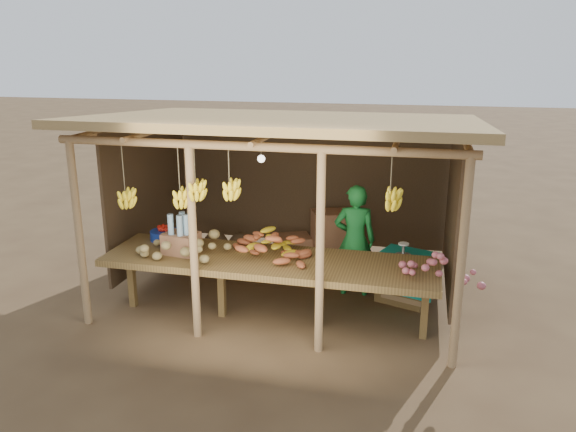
# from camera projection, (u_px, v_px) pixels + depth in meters

# --- Properties ---
(ground) EXTENTS (60.00, 60.00, 0.00)m
(ground) POSITION_uv_depth(u_px,v_px,m) (288.00, 290.00, 7.65)
(ground) COLOR brown
(ground) RESTS_ON ground
(stall_structure) EXTENTS (4.70, 3.50, 2.43)m
(stall_structure) POSITION_uv_depth(u_px,v_px,m) (286.00, 152.00, 7.05)
(stall_structure) COLOR #A17D53
(stall_structure) RESTS_ON ground
(counter) EXTENTS (3.90, 1.05, 0.80)m
(counter) POSITION_uv_depth(u_px,v_px,m) (269.00, 263.00, 6.56)
(counter) COLOR brown
(counter) RESTS_ON ground
(potato_heap) EXTENTS (1.13, 0.69, 0.37)m
(potato_heap) POSITION_uv_depth(u_px,v_px,m) (185.00, 240.00, 6.59)
(potato_heap) COLOR olive
(potato_heap) RESTS_ON counter
(sweet_potato_heap) EXTENTS (1.01, 0.69, 0.36)m
(sweet_potato_heap) POSITION_uv_depth(u_px,v_px,m) (268.00, 242.00, 6.56)
(sweet_potato_heap) COLOR #A44E2A
(sweet_potato_heap) RESTS_ON counter
(onion_heap) EXTENTS (0.88, 0.53, 0.36)m
(onion_heap) POSITION_uv_depth(u_px,v_px,m) (438.00, 264.00, 5.88)
(onion_heap) COLOR #BA5A63
(onion_heap) RESTS_ON counter
(banana_pile) EXTENTS (0.68, 0.54, 0.35)m
(banana_pile) POSITION_uv_depth(u_px,v_px,m) (270.00, 237.00, 6.75)
(banana_pile) COLOR yellow
(banana_pile) RESTS_ON counter
(tomato_basin) EXTENTS (0.35, 0.35, 0.19)m
(tomato_basin) POSITION_uv_depth(u_px,v_px,m) (164.00, 234.00, 7.18)
(tomato_basin) COLOR navy
(tomato_basin) RESTS_ON counter
(bottle_box) EXTENTS (0.43, 0.36, 0.49)m
(bottle_box) POSITION_uv_depth(u_px,v_px,m) (181.00, 238.00, 6.68)
(bottle_box) COLOR #8D5D3F
(bottle_box) RESTS_ON counter
(vendor) EXTENTS (0.58, 0.42, 1.49)m
(vendor) POSITION_uv_depth(u_px,v_px,m) (355.00, 240.00, 7.35)
(vendor) COLOR #1A782F
(vendor) RESTS_ON ground
(tarp_crate) EXTENTS (0.84, 0.79, 0.82)m
(tarp_crate) POSITION_uv_depth(u_px,v_px,m) (406.00, 276.00, 7.25)
(tarp_crate) COLOR brown
(tarp_crate) RESTS_ON ground
(carton_stack) EXTENTS (1.23, 0.59, 0.85)m
(carton_stack) POSITION_uv_depth(u_px,v_px,m) (318.00, 242.00, 8.42)
(carton_stack) COLOR #8D5D3F
(carton_stack) RESTS_ON ground
(burlap_sacks) EXTENTS (0.83, 0.44, 0.59)m
(burlap_sacks) POSITION_uv_depth(u_px,v_px,m) (228.00, 248.00, 8.55)
(burlap_sacks) COLOR #4B3722
(burlap_sacks) RESTS_ON ground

